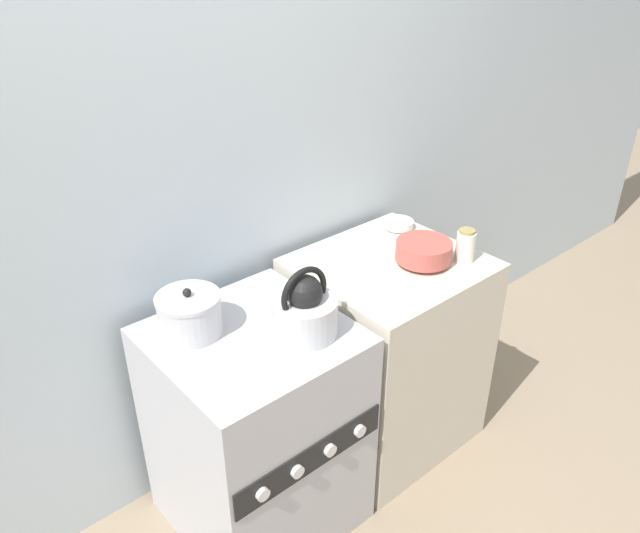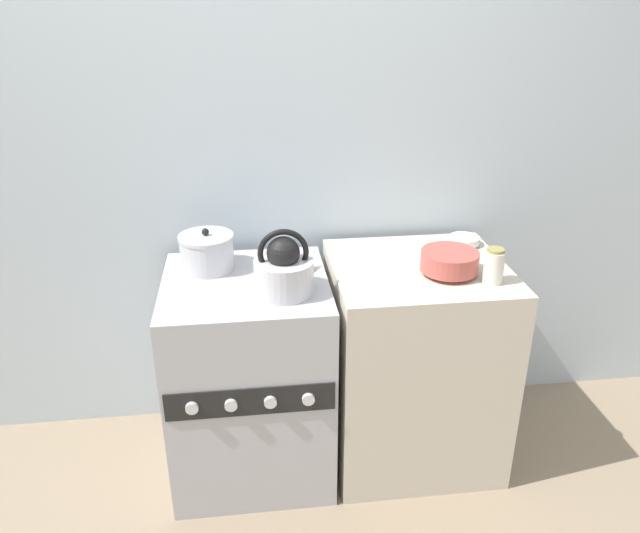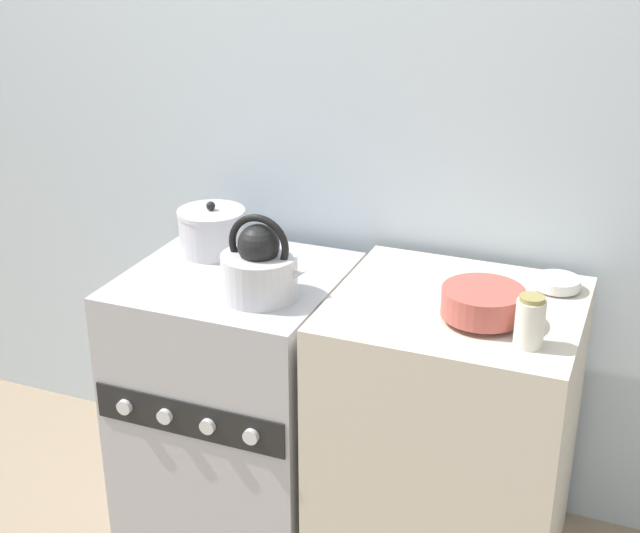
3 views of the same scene
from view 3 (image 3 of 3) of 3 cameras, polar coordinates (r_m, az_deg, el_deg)
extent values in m
cube|color=silver|center=(2.83, -2.27, 10.21)|extent=(7.00, 0.06, 2.50)
cube|color=#B2B2B7|center=(2.82, -5.24, -8.30)|extent=(0.62, 0.61, 0.83)
cube|color=black|center=(2.54, -8.45, -9.66)|extent=(0.59, 0.01, 0.11)
cylinder|color=silver|center=(2.63, -12.41, -8.78)|extent=(0.04, 0.02, 0.04)
cylinder|color=silver|center=(2.56, -9.91, -9.44)|extent=(0.04, 0.02, 0.04)
cylinder|color=silver|center=(2.50, -7.21, -10.12)|extent=(0.04, 0.02, 0.04)
cylinder|color=silver|center=(2.45, -4.45, -10.80)|extent=(0.04, 0.02, 0.04)
cube|color=beige|center=(2.62, 8.18, -10.77)|extent=(0.67, 0.62, 0.86)
cylinder|color=silver|center=(2.45, -3.90, -0.61)|extent=(0.21, 0.21, 0.12)
sphere|color=black|center=(2.42, -3.95, 1.38)|extent=(0.12, 0.12, 0.12)
torus|color=black|center=(2.42, -3.95, 1.35)|extent=(0.18, 0.02, 0.18)
cone|color=silver|center=(2.41, -1.74, -0.56)|extent=(0.11, 0.05, 0.08)
cylinder|color=silver|center=(2.77, -6.92, 2.12)|extent=(0.20, 0.20, 0.12)
cylinder|color=silver|center=(2.75, -6.99, 3.46)|extent=(0.21, 0.21, 0.01)
sphere|color=black|center=(2.74, -7.01, 3.87)|extent=(0.03, 0.03, 0.03)
cylinder|color=#B75147|center=(2.32, 10.30, -3.26)|extent=(0.10, 0.10, 0.02)
cylinder|color=#B75147|center=(2.30, 10.38, -2.26)|extent=(0.21, 0.21, 0.07)
cylinder|color=white|center=(2.55, 14.92, -1.37)|extent=(0.06, 0.06, 0.01)
cylinder|color=white|center=(2.54, 14.96, -1.01)|extent=(0.13, 0.13, 0.03)
cylinder|color=silver|center=(2.20, 13.27, -3.56)|extent=(0.07, 0.07, 0.12)
cylinder|color=#998C4C|center=(2.17, 13.43, -2.01)|extent=(0.06, 0.06, 0.01)
camera|label=1|loc=(2.16, -51.85, 18.63)|focal=35.00mm
camera|label=2|loc=(1.11, -67.18, 6.75)|focal=35.00mm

